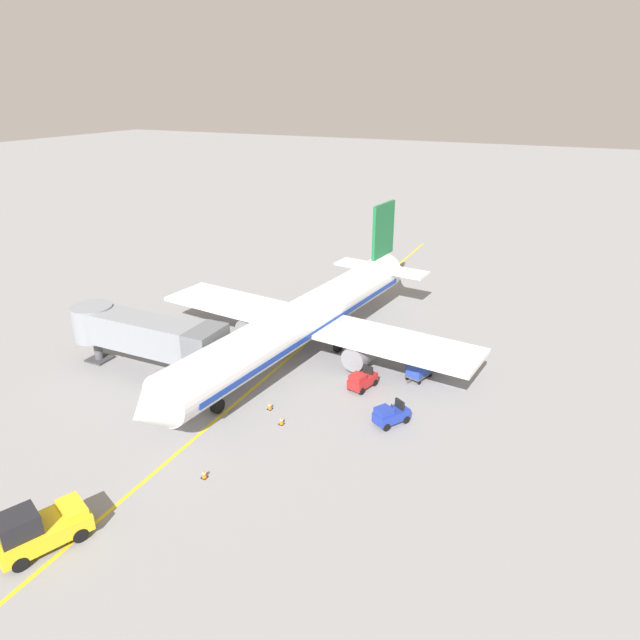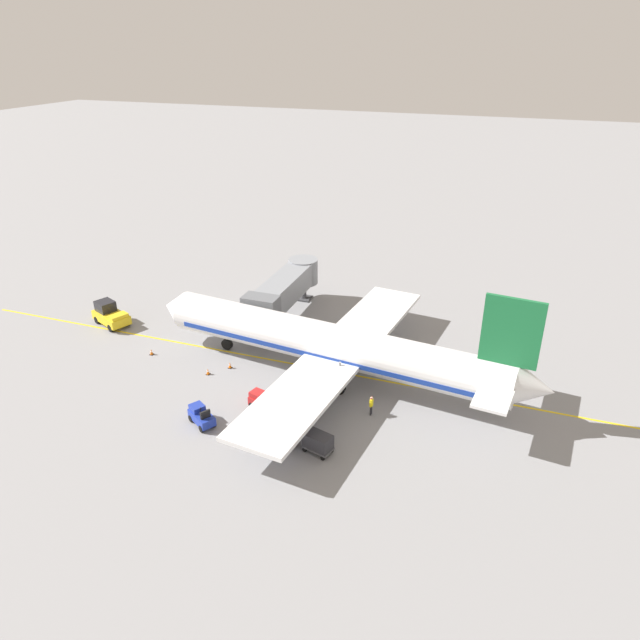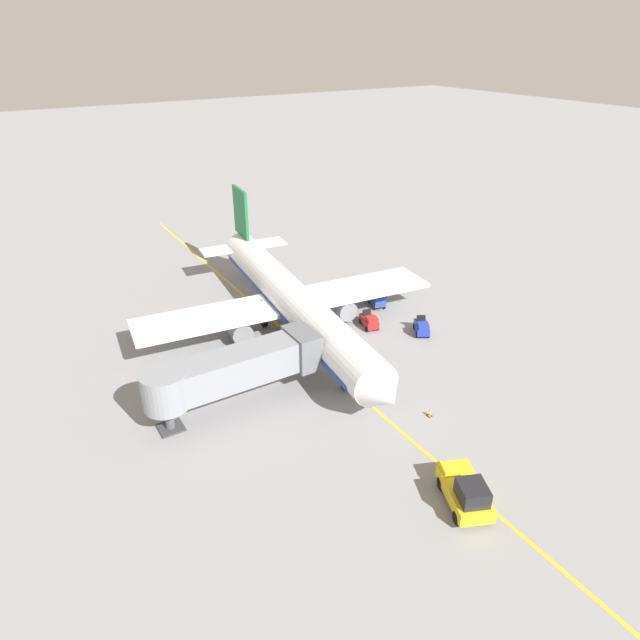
# 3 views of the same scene
# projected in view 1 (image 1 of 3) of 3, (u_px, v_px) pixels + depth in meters

# --- Properties ---
(ground_plane) EXTENTS (400.00, 400.00, 0.00)m
(ground_plane) POSITION_uv_depth(u_px,v_px,m) (299.00, 350.00, 49.81)
(ground_plane) COLOR gray
(gate_lead_in_line) EXTENTS (0.24, 80.00, 0.01)m
(gate_lead_in_line) POSITION_uv_depth(u_px,v_px,m) (299.00, 350.00, 49.81)
(gate_lead_in_line) COLOR gold
(gate_lead_in_line) RESTS_ON ground
(parked_airliner) EXTENTS (30.39, 37.34, 10.63)m
(parked_airliner) POSITION_uv_depth(u_px,v_px,m) (305.00, 319.00, 48.04)
(parked_airliner) COLOR white
(parked_airliner) RESTS_ON ground
(jet_bridge) EXTENTS (14.05, 3.50, 4.98)m
(jet_bridge) POSITION_uv_depth(u_px,v_px,m) (145.00, 334.00, 44.50)
(jet_bridge) COLOR gray
(jet_bridge) RESTS_ON ground
(pushback_tractor) EXTENTS (3.75, 4.91, 2.40)m
(pushback_tractor) POSITION_uv_depth(u_px,v_px,m) (39.00, 529.00, 28.22)
(pushback_tractor) COLOR gold
(pushback_tractor) RESTS_ON ground
(baggage_tug_lead) EXTENTS (2.33, 2.76, 1.62)m
(baggage_tug_lead) POSITION_uv_depth(u_px,v_px,m) (390.00, 415.00, 38.66)
(baggage_tug_lead) COLOR #1E339E
(baggage_tug_lead) RESTS_ON ground
(baggage_tug_trailing) EXTENTS (1.81, 2.72, 1.62)m
(baggage_tug_trailing) POSITION_uv_depth(u_px,v_px,m) (362.00, 380.00, 43.20)
(baggage_tug_trailing) COLOR #B21E1E
(baggage_tug_trailing) RESTS_ON ground
(baggage_cart_front) EXTENTS (1.85, 2.98, 1.58)m
(baggage_cart_front) POSITION_uv_depth(u_px,v_px,m) (419.00, 368.00, 44.57)
(baggage_cart_front) COLOR #4C4C51
(baggage_cart_front) RESTS_ON ground
(baggage_cart_second_in_train) EXTENTS (1.85, 2.98, 1.58)m
(baggage_cart_second_in_train) POSITION_uv_depth(u_px,v_px,m) (431.00, 355.00, 46.77)
(baggage_cart_second_in_train) COLOR #4C4C51
(baggage_cart_second_in_train) RESTS_ON ground
(ground_crew_wing_walker) EXTENTS (0.73, 0.26, 1.69)m
(ground_crew_wing_walker) POSITION_uv_depth(u_px,v_px,m) (374.00, 331.00, 51.15)
(ground_crew_wing_walker) COLOR #232328
(ground_crew_wing_walker) RESTS_ON ground
(safety_cone_nose_left) EXTENTS (0.36, 0.36, 0.59)m
(safety_cone_nose_left) POSITION_uv_depth(u_px,v_px,m) (204.00, 474.00, 33.47)
(safety_cone_nose_left) COLOR black
(safety_cone_nose_left) RESTS_ON ground
(safety_cone_nose_right) EXTENTS (0.36, 0.36, 0.59)m
(safety_cone_nose_right) POSITION_uv_depth(u_px,v_px,m) (281.00, 421.00, 38.76)
(safety_cone_nose_right) COLOR black
(safety_cone_nose_right) RESTS_ON ground
(safety_cone_wing_tip) EXTENTS (0.36, 0.36, 0.59)m
(safety_cone_wing_tip) POSITION_uv_depth(u_px,v_px,m) (270.00, 406.00, 40.56)
(safety_cone_wing_tip) COLOR black
(safety_cone_wing_tip) RESTS_ON ground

